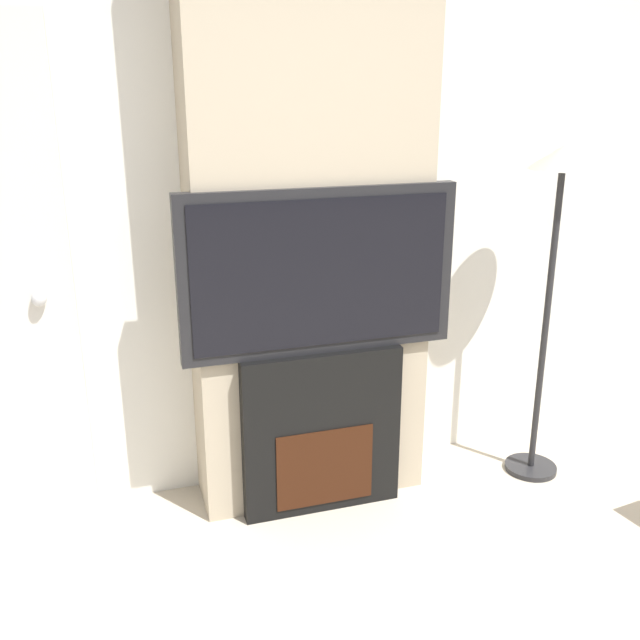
# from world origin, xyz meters

# --- Properties ---
(wall_back) EXTENTS (6.00, 0.06, 2.70)m
(wall_back) POSITION_xyz_m (0.00, 2.03, 1.35)
(wall_back) COLOR silver
(wall_back) RESTS_ON ground_plane
(chimney_breast) EXTENTS (1.00, 0.32, 2.70)m
(chimney_breast) POSITION_xyz_m (0.00, 1.84, 1.35)
(chimney_breast) COLOR tan
(chimney_breast) RESTS_ON ground_plane
(fireplace) EXTENTS (0.70, 0.15, 0.73)m
(fireplace) POSITION_xyz_m (0.00, 1.68, 0.37)
(fireplace) COLOR black
(fireplace) RESTS_ON ground_plane
(television) EXTENTS (1.15, 0.07, 0.68)m
(television) POSITION_xyz_m (0.00, 1.68, 1.08)
(television) COLOR black
(television) RESTS_ON fireplace
(floor_lamp) EXTENTS (0.30, 0.30, 1.55)m
(floor_lamp) POSITION_xyz_m (1.07, 1.65, 1.22)
(floor_lamp) COLOR #262628
(floor_lamp) RESTS_ON ground_plane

